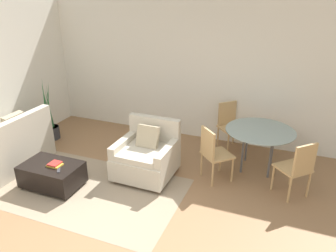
{
  "coord_description": "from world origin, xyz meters",
  "views": [
    {
      "loc": [
        1.89,
        -2.77,
        2.9
      ],
      "look_at": [
        0.04,
        1.9,
        0.75
      ],
      "focal_mm": 35.0,
      "sensor_mm": 36.0,
      "label": 1
    }
  ],
  "objects_px": {
    "tv_remote_primary": "(59,170)",
    "ottoman": "(52,174)",
    "dining_chair_near_left": "(213,151)",
    "dining_chair_far_left": "(229,123)",
    "potted_plant": "(51,125)",
    "book_stack": "(55,164)",
    "dining_chair_near_right": "(298,166)",
    "armchair": "(147,156)",
    "dining_table": "(260,134)"
  },
  "relations": [
    {
      "from": "armchair",
      "to": "dining_table",
      "type": "bearing_deg",
      "value": 27.71
    },
    {
      "from": "potted_plant",
      "to": "dining_chair_near_right",
      "type": "bearing_deg",
      "value": -3.9
    },
    {
      "from": "potted_plant",
      "to": "dining_chair_near_left",
      "type": "bearing_deg",
      "value": -5.31
    },
    {
      "from": "dining_chair_near_left",
      "to": "dining_chair_near_right",
      "type": "relative_size",
      "value": 1.0
    },
    {
      "from": "tv_remote_primary",
      "to": "dining_table",
      "type": "xyz_separation_m",
      "value": [
        2.66,
        1.81,
        0.26
      ]
    },
    {
      "from": "armchair",
      "to": "dining_chair_near_left",
      "type": "xyz_separation_m",
      "value": [
        1.04,
        0.25,
        0.17
      ]
    },
    {
      "from": "tv_remote_primary",
      "to": "dining_chair_far_left",
      "type": "bearing_deg",
      "value": 50.19
    },
    {
      "from": "armchair",
      "to": "potted_plant",
      "type": "distance_m",
      "value": 2.5
    },
    {
      "from": "ottoman",
      "to": "dining_chair_near_left",
      "type": "relative_size",
      "value": 0.99
    },
    {
      "from": "dining_chair_near_right",
      "to": "dining_chair_far_left",
      "type": "xyz_separation_m",
      "value": [
        -1.25,
        1.25,
        0.0
      ]
    },
    {
      "from": "tv_remote_primary",
      "to": "dining_chair_near_right",
      "type": "xyz_separation_m",
      "value": [
        3.29,
        1.19,
        0.13
      ]
    },
    {
      "from": "book_stack",
      "to": "potted_plant",
      "type": "relative_size",
      "value": 0.17
    },
    {
      "from": "potted_plant",
      "to": "dining_chair_near_left",
      "type": "distance_m",
      "value": 3.49
    },
    {
      "from": "ottoman",
      "to": "dining_chair_near_left",
      "type": "xyz_separation_m",
      "value": [
        2.26,
        1.1,
        0.3
      ]
    },
    {
      "from": "dining_table",
      "to": "dining_chair_far_left",
      "type": "xyz_separation_m",
      "value": [
        -0.63,
        0.63,
        -0.13
      ]
    },
    {
      "from": "ottoman",
      "to": "book_stack",
      "type": "distance_m",
      "value": 0.21
    },
    {
      "from": "book_stack",
      "to": "dining_chair_far_left",
      "type": "bearing_deg",
      "value": 47.3
    },
    {
      "from": "dining_chair_near_left",
      "to": "dining_chair_far_left",
      "type": "xyz_separation_m",
      "value": [
        -0.0,
        1.25,
        0.0
      ]
    },
    {
      "from": "dining_chair_near_right",
      "to": "dining_chair_far_left",
      "type": "distance_m",
      "value": 1.77
    },
    {
      "from": "dining_table",
      "to": "dining_chair_near_right",
      "type": "xyz_separation_m",
      "value": [
        0.63,
        -0.63,
        -0.13
      ]
    },
    {
      "from": "ottoman",
      "to": "dining_chair_near_right",
      "type": "relative_size",
      "value": 0.99
    },
    {
      "from": "armchair",
      "to": "potted_plant",
      "type": "bearing_deg",
      "value": 166.84
    },
    {
      "from": "tv_remote_primary",
      "to": "dining_table",
      "type": "height_order",
      "value": "dining_table"
    },
    {
      "from": "dining_chair_far_left",
      "to": "dining_table",
      "type": "bearing_deg",
      "value": -45.0
    },
    {
      "from": "book_stack",
      "to": "dining_chair_far_left",
      "type": "xyz_separation_m",
      "value": [
        2.17,
        2.35,
        0.11
      ]
    },
    {
      "from": "tv_remote_primary",
      "to": "ottoman",
      "type": "bearing_deg",
      "value": 158.13
    },
    {
      "from": "dining_chair_near_right",
      "to": "dining_chair_far_left",
      "type": "bearing_deg",
      "value": 135.0
    },
    {
      "from": "book_stack",
      "to": "tv_remote_primary",
      "type": "bearing_deg",
      "value": -32.01
    },
    {
      "from": "ottoman",
      "to": "dining_chair_near_right",
      "type": "distance_m",
      "value": 3.69
    },
    {
      "from": "tv_remote_primary",
      "to": "dining_table",
      "type": "distance_m",
      "value": 3.23
    },
    {
      "from": "dining_chair_near_right",
      "to": "dining_chair_far_left",
      "type": "relative_size",
      "value": 1.0
    },
    {
      "from": "dining_table",
      "to": "dining_chair_near_left",
      "type": "relative_size",
      "value": 1.26
    },
    {
      "from": "armchair",
      "to": "potted_plant",
      "type": "height_order",
      "value": "potted_plant"
    },
    {
      "from": "potted_plant",
      "to": "dining_chair_far_left",
      "type": "distance_m",
      "value": 3.6
    },
    {
      "from": "tv_remote_primary",
      "to": "dining_chair_near_right",
      "type": "height_order",
      "value": "dining_chair_near_right"
    },
    {
      "from": "potted_plant",
      "to": "dining_chair_near_right",
      "type": "distance_m",
      "value": 4.74
    },
    {
      "from": "dining_chair_near_left",
      "to": "dining_chair_far_left",
      "type": "height_order",
      "value": "same"
    },
    {
      "from": "armchair",
      "to": "dining_table",
      "type": "height_order",
      "value": "armchair"
    },
    {
      "from": "book_stack",
      "to": "armchair",
      "type": "bearing_deg",
      "value": 36.93
    },
    {
      "from": "dining_table",
      "to": "dining_chair_near_right",
      "type": "distance_m",
      "value": 0.9
    },
    {
      "from": "dining_table",
      "to": "dining_chair_near_left",
      "type": "xyz_separation_m",
      "value": [
        -0.63,
        -0.63,
        -0.13
      ]
    },
    {
      "from": "dining_table",
      "to": "book_stack",
      "type": "bearing_deg",
      "value": -148.32
    },
    {
      "from": "armchair",
      "to": "book_stack",
      "type": "distance_m",
      "value": 1.42
    },
    {
      "from": "armchair",
      "to": "dining_chair_near_left",
      "type": "distance_m",
      "value": 1.08
    },
    {
      "from": "dining_chair_near_right",
      "to": "armchair",
      "type": "bearing_deg",
      "value": -173.86
    },
    {
      "from": "armchair",
      "to": "dining_chair_near_right",
      "type": "height_order",
      "value": "armchair"
    },
    {
      "from": "potted_plant",
      "to": "dining_chair_near_right",
      "type": "xyz_separation_m",
      "value": [
        4.72,
        -0.32,
        0.23
      ]
    },
    {
      "from": "tv_remote_primary",
      "to": "potted_plant",
      "type": "xyz_separation_m",
      "value": [
        -1.43,
        1.51,
        -0.1
      ]
    },
    {
      "from": "book_stack",
      "to": "tv_remote_primary",
      "type": "xyz_separation_m",
      "value": [
        0.14,
        -0.09,
        -0.02
      ]
    },
    {
      "from": "tv_remote_primary",
      "to": "book_stack",
      "type": "bearing_deg",
      "value": 147.99
    }
  ]
}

